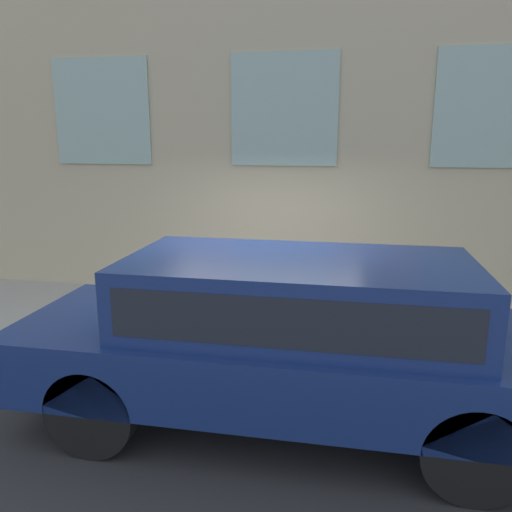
# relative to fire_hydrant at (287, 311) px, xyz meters

# --- Properties ---
(ground_plane) EXTENTS (80.00, 80.00, 0.00)m
(ground_plane) POSITION_rel_fire_hydrant_xyz_m (-0.37, 0.33, -0.58)
(ground_plane) COLOR #2D2D30
(sidewalk) EXTENTS (2.37, 60.00, 0.15)m
(sidewalk) POSITION_rel_fire_hydrant_xyz_m (0.81, 0.33, -0.50)
(sidewalk) COLOR #9E9B93
(sidewalk) RESTS_ON ground_plane
(building_facade) EXTENTS (0.33, 40.00, 8.45)m
(building_facade) POSITION_rel_fire_hydrant_xyz_m (2.14, 0.33, 3.65)
(building_facade) COLOR #C6B793
(building_facade) RESTS_ON ground_plane
(fire_hydrant) EXTENTS (0.36, 0.47, 0.84)m
(fire_hydrant) POSITION_rel_fire_hydrant_xyz_m (0.00, 0.00, 0.00)
(fire_hydrant) COLOR gray
(fire_hydrant) RESTS_ON sidewalk
(person) EXTENTS (0.26, 0.18, 1.09)m
(person) POSITION_rel_fire_hydrant_xyz_m (0.39, 0.87, 0.23)
(person) COLOR navy
(person) RESTS_ON sidewalk
(parked_truck_navy_near) EXTENTS (1.81, 5.05, 1.66)m
(parked_truck_navy_near) POSITION_rel_fire_hydrant_xyz_m (-1.62, -0.23, 0.40)
(parked_truck_navy_near) COLOR black
(parked_truck_navy_near) RESTS_ON ground_plane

